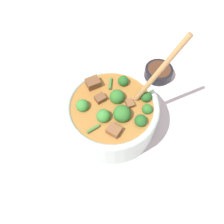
# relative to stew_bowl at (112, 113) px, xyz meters

# --- Properties ---
(ground_plane) EXTENTS (4.00, 4.00, 0.00)m
(ground_plane) POSITION_rel_stew_bowl_xyz_m (-0.00, 0.00, -0.06)
(ground_plane) COLOR silver
(stew_bowl) EXTENTS (0.28, 0.24, 0.29)m
(stew_bowl) POSITION_rel_stew_bowl_xyz_m (0.00, 0.00, 0.00)
(stew_bowl) COLOR #B2C6BC
(stew_bowl) RESTS_ON ground_plane
(condiment_bowl) EXTENTS (0.09, 0.09, 0.03)m
(condiment_bowl) POSITION_rel_stew_bowl_xyz_m (0.16, 0.17, -0.05)
(condiment_bowl) COLOR black
(condiment_bowl) RESTS_ON ground_plane
(empty_plate) EXTENTS (0.21, 0.21, 0.02)m
(empty_plate) POSITION_rel_stew_bowl_xyz_m (0.25, -0.15, -0.06)
(empty_plate) COLOR silver
(empty_plate) RESTS_ON ground_plane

